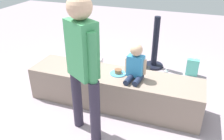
{
  "coord_description": "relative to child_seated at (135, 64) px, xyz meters",
  "views": [
    {
      "loc": [
        0.94,
        -2.67,
        2.02
      ],
      "look_at": [
        0.1,
        -0.34,
        0.73
      ],
      "focal_mm": 37.59,
      "sensor_mm": 36.0,
      "label": 1
    }
  ],
  "objects": [
    {
      "name": "cake_plate",
      "position": [
        -0.25,
        0.05,
        -0.19
      ],
      "size": [
        0.22,
        0.22,
        0.07
      ],
      "color": "#4CA5D8",
      "rests_on": "concrete_ledge"
    },
    {
      "name": "adult_standing",
      "position": [
        -0.41,
        -0.66,
        0.3
      ],
      "size": [
        0.44,
        0.35,
        1.66
      ],
      "color": "#302A3C",
      "rests_on": "ground_plane"
    },
    {
      "name": "gift_bag",
      "position": [
        0.72,
        1.31,
        -0.54
      ],
      "size": [
        0.21,
        0.1,
        0.34
      ],
      "color": "#59C6B2",
      "rests_on": "ground_plane"
    },
    {
      "name": "cake_box_white",
      "position": [
        -1.08,
        1.02,
        -0.62
      ],
      "size": [
        0.32,
        0.31,
        0.15
      ],
      "primitive_type": "cube",
      "rotation": [
        0.0,
        0.0,
        0.04
      ],
      "color": "white",
      "rests_on": "ground_plane"
    },
    {
      "name": "water_bottle_near_gift",
      "position": [
        0.3,
        1.02,
        -0.61
      ],
      "size": [
        0.07,
        0.07,
        0.2
      ],
      "color": "silver",
      "rests_on": "ground_plane"
    },
    {
      "name": "ground_plane",
      "position": [
        -0.3,
        0.02,
        -0.7
      ],
      "size": [
        12.0,
        12.0,
        0.0
      ],
      "primitive_type": "plane",
      "color": "#9F8D98"
    },
    {
      "name": "handbag_brown_canvas",
      "position": [
        -0.58,
        0.62,
        -0.59
      ],
      "size": [
        0.31,
        0.13,
        0.31
      ],
      "color": "brown",
      "rests_on": "ground_plane"
    },
    {
      "name": "water_bottle_far_side",
      "position": [
        -0.29,
        1.13,
        -0.6
      ],
      "size": [
        0.06,
        0.06,
        0.2
      ],
      "color": "silver",
      "rests_on": "ground_plane"
    },
    {
      "name": "handbag_black_leather",
      "position": [
        -0.13,
        0.89,
        -0.58
      ],
      "size": [
        0.32,
        0.14,
        0.34
      ],
      "color": "black",
      "rests_on": "ground_plane"
    },
    {
      "name": "child_seated",
      "position": [
        0.0,
        0.0,
        0.0
      ],
      "size": [
        0.28,
        0.32,
        0.48
      ],
      "color": "#1E2842",
      "rests_on": "concrete_ledge"
    },
    {
      "name": "concrete_ledge",
      "position": [
        -0.3,
        0.02,
        -0.45
      ],
      "size": [
        2.41,
        0.58,
        0.48
      ],
      "primitive_type": "cube",
      "color": "gray",
      "rests_on": "ground_plane"
    },
    {
      "name": "railing_post",
      "position": [
        0.01,
        1.42,
        -0.34
      ],
      "size": [
        0.36,
        0.36,
        0.97
      ],
      "color": "black",
      "rests_on": "ground_plane"
    },
    {
      "name": "party_cup_red",
      "position": [
        -0.38,
        0.97,
        -0.64
      ],
      "size": [
        0.08,
        0.08,
        0.1
      ],
      "primitive_type": "cylinder",
      "color": "red",
      "rests_on": "ground_plane"
    }
  ]
}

